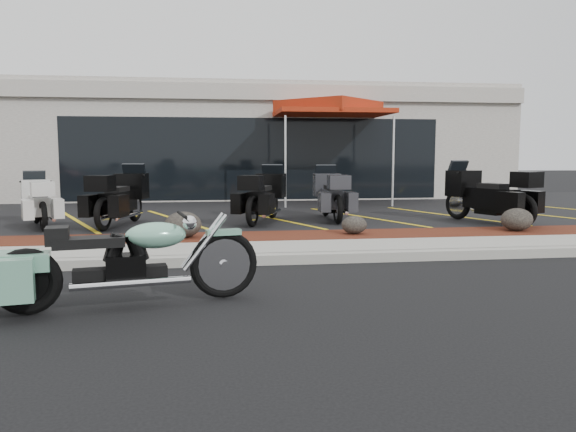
{
  "coord_description": "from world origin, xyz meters",
  "views": [
    {
      "loc": [
        -1.43,
        -7.45,
        1.67
      ],
      "look_at": [
        -0.24,
        1.2,
        0.7
      ],
      "focal_mm": 35.0,
      "sensor_mm": 36.0,
      "label": 1
    }
  ],
  "objects": [
    {
      "name": "boulder_mid",
      "position": [
        1.24,
        2.77,
        0.33
      ],
      "size": [
        0.48,
        0.4,
        0.34
      ],
      "primitive_type": "ellipsoid",
      "color": "black",
      "rests_on": "mulch_bed"
    },
    {
      "name": "touring_grey",
      "position": [
        1.34,
        5.9,
        0.78
      ],
      "size": [
        0.89,
        2.18,
        1.26
      ],
      "primitive_type": null,
      "rotation": [
        0.0,
        0.0,
        1.54
      ],
      "color": "#2F3035",
      "rests_on": "upper_lot"
    },
    {
      "name": "hero_cruiser",
      "position": [
        -1.29,
        -1.07,
        0.52
      ],
      "size": [
        3.02,
        1.28,
        1.03
      ],
      "primitive_type": null,
      "rotation": [
        0.0,
        0.0,
        0.19
      ],
      "color": "#72B194",
      "rests_on": "ground"
    },
    {
      "name": "popup_canopy",
      "position": [
        2.23,
        9.8,
        3.0
      ],
      "size": [
        3.49,
        3.49,
        3.13
      ],
      "rotation": [
        0.0,
        0.0,
        -0.01
      ],
      "color": "silver",
      "rests_on": "upper_lot"
    },
    {
      "name": "traffic_cone",
      "position": [
        -0.57,
        7.21,
        0.38
      ],
      "size": [
        0.4,
        0.4,
        0.46
      ],
      "primitive_type": "cone",
      "rotation": [
        0.0,
        0.0,
        -0.27
      ],
      "color": "#D25707",
      "rests_on": "upper_lot"
    },
    {
      "name": "touring_black_front",
      "position": [
        -3.13,
        5.44,
        0.8
      ],
      "size": [
        1.38,
        2.38,
        1.3
      ],
      "primitive_type": null,
      "rotation": [
        0.0,
        0.0,
        1.32
      ],
      "color": "black",
      "rests_on": "upper_lot"
    },
    {
      "name": "mulch_bed",
      "position": [
        0.0,
        2.8,
        0.08
      ],
      "size": [
        24.0,
        1.2,
        0.16
      ],
      "primitive_type": "cube",
      "color": "#360C0C",
      "rests_on": "ground"
    },
    {
      "name": "curb",
      "position": [
        0.0,
        0.9,
        0.07
      ],
      "size": [
        24.0,
        0.25,
        0.15
      ],
      "primitive_type": "cube",
      "color": "gray",
      "rests_on": "ground"
    },
    {
      "name": "touring_black_rear",
      "position": [
        4.24,
        4.83,
        0.83
      ],
      "size": [
        1.75,
        2.52,
        1.37
      ],
      "primitive_type": null,
      "rotation": [
        0.0,
        0.0,
        1.97
      ],
      "color": "black",
      "rests_on": "upper_lot"
    },
    {
      "name": "upper_lot",
      "position": [
        0.0,
        8.2,
        0.07
      ],
      "size": [
        26.0,
        9.6,
        0.15
      ],
      "primitive_type": "cube",
      "color": "black",
      "rests_on": "ground"
    },
    {
      "name": "touring_black_mid",
      "position": [
        0.0,
        5.58,
        0.79
      ],
      "size": [
        1.58,
        2.34,
        1.27
      ],
      "primitive_type": null,
      "rotation": [
        0.0,
        0.0,
        1.19
      ],
      "color": "black",
      "rests_on": "upper_lot"
    },
    {
      "name": "ground",
      "position": [
        0.0,
        0.0,
        0.0
      ],
      "size": [
        90.0,
        90.0,
        0.0
      ],
      "primitive_type": "plane",
      "color": "black",
      "rests_on": "ground"
    },
    {
      "name": "sidewalk",
      "position": [
        0.0,
        1.6,
        0.07
      ],
      "size": [
        24.0,
        1.2,
        0.15
      ],
      "primitive_type": "cube",
      "color": "gray",
      "rests_on": "ground"
    },
    {
      "name": "dealership_building",
      "position": [
        0.0,
        14.47,
        2.01
      ],
      "size": [
        18.0,
        8.16,
        4.0
      ],
      "color": "gray",
      "rests_on": "ground"
    },
    {
      "name": "boulder_left",
      "position": [
        -1.93,
        2.74,
        0.4
      ],
      "size": [
        0.66,
        0.55,
        0.47
      ],
      "primitive_type": "ellipsoid",
      "color": "black",
      "rests_on": "mulch_bed"
    },
    {
      "name": "touring_white",
      "position": [
        -5.21,
        5.33,
        0.73
      ],
      "size": [
        1.43,
        2.12,
        1.16
      ],
      "primitive_type": null,
      "rotation": [
        0.0,
        0.0,
        1.95
      ],
      "color": "silver",
      "rests_on": "upper_lot"
    },
    {
      "name": "boulder_right",
      "position": [
        4.51,
        2.75,
        0.38
      ],
      "size": [
        0.63,
        0.53,
        0.45
      ],
      "primitive_type": "ellipsoid",
      "color": "black",
      "rests_on": "mulch_bed"
    }
  ]
}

